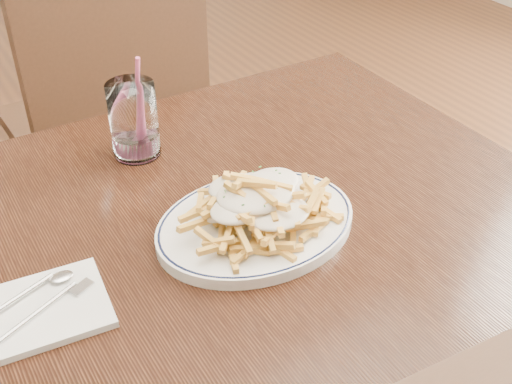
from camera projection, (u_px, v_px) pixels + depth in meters
table at (184, 267)px, 1.01m from camera, size 1.20×0.80×0.75m
chair_far at (110, 109)px, 1.67m from camera, size 0.47×0.47×0.98m
fries_plate at (256, 224)px, 0.96m from camera, size 0.38×0.35×0.02m
loaded_fries at (256, 200)px, 0.93m from camera, size 0.27×0.25×0.07m
napkin at (27, 315)px, 0.82m from camera, size 0.22×0.15×0.01m
cutlery at (24, 308)px, 0.82m from camera, size 0.16×0.12×0.01m
water_glass at (134, 124)px, 1.11m from camera, size 0.08×0.08×0.18m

